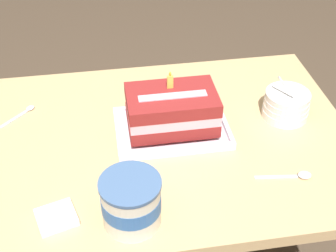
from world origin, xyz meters
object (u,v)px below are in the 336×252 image
(serving_spoon_near_tray, at_px, (25,112))
(serving_spoon_by_bowls, at_px, (299,175))
(bowl_stack, at_px, (286,105))
(napkin_pile, at_px, (56,217))
(foil_tray, at_px, (172,129))
(ice_cream_tub, at_px, (131,202))
(birthday_cake, at_px, (172,110))

(serving_spoon_near_tray, relative_size, serving_spoon_by_bowls, 0.69)
(bowl_stack, relative_size, napkin_pile, 1.33)
(serving_spoon_near_tray, distance_m, serving_spoon_by_bowls, 0.82)
(foil_tray, height_order, napkin_pile, foil_tray)
(foil_tray, bearing_deg, bowl_stack, 3.20)
(foil_tray, distance_m, napkin_pile, 0.42)
(foil_tray, height_order, serving_spoon_by_bowls, foil_tray)
(foil_tray, bearing_deg, ice_cream_tub, -115.10)
(birthday_cake, relative_size, serving_spoon_by_bowls, 1.68)
(ice_cream_tub, relative_size, serving_spoon_by_bowls, 0.95)
(foil_tray, distance_m, serving_spoon_near_tray, 0.45)
(serving_spoon_near_tray, xyz_separation_m, napkin_pile, (0.11, -0.44, 0.00))
(ice_cream_tub, relative_size, serving_spoon_near_tray, 1.38)
(birthday_cake, xyz_separation_m, bowl_stack, (0.35, 0.02, -0.04))
(bowl_stack, xyz_separation_m, napkin_pile, (-0.67, -0.30, -0.03))
(ice_cream_tub, distance_m, serving_spoon_by_bowls, 0.45)
(birthday_cake, bearing_deg, ice_cream_tub, -115.10)
(birthday_cake, height_order, bowl_stack, birthday_cake)
(foil_tray, relative_size, bowl_stack, 2.24)
(serving_spoon_near_tray, bearing_deg, foil_tray, -20.39)
(napkin_pile, bearing_deg, serving_spoon_by_bowls, 4.03)
(foil_tray, relative_size, napkin_pile, 2.99)
(serving_spoon_by_bowls, height_order, napkin_pile, napkin_pile)
(ice_cream_tub, bearing_deg, birthday_cake, 64.90)
(birthday_cake, xyz_separation_m, serving_spoon_near_tray, (-0.43, 0.16, -0.07))
(birthday_cake, xyz_separation_m, ice_cream_tub, (-0.14, -0.31, -0.01))
(birthday_cake, height_order, ice_cream_tub, birthday_cake)
(bowl_stack, xyz_separation_m, serving_spoon_by_bowls, (-0.06, -0.26, -0.03))
(bowl_stack, distance_m, napkin_pile, 0.73)
(birthday_cake, distance_m, napkin_pile, 0.43)
(birthday_cake, bearing_deg, serving_spoon_by_bowls, -38.98)
(bowl_stack, height_order, napkin_pile, bowl_stack)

